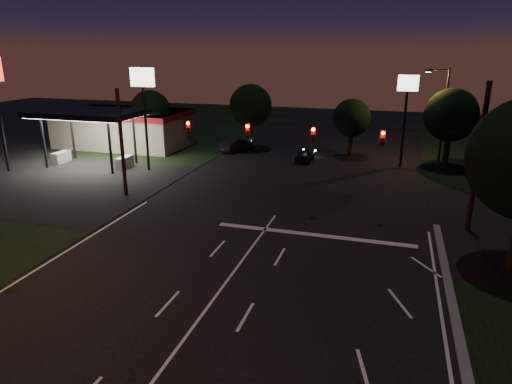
% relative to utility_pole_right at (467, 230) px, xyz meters
% --- Properties ---
extents(ground, '(140.00, 140.00, 0.00)m').
position_rel_utility_pole_right_xyz_m(ground, '(-12.00, -15.00, 0.00)').
color(ground, black).
rests_on(ground, ground).
extents(cross_street_left, '(20.00, 16.00, 0.02)m').
position_rel_utility_pole_right_xyz_m(cross_street_left, '(-32.00, 1.00, 0.00)').
color(cross_street_left, black).
rests_on(cross_street_left, ground).
extents(stop_bar, '(12.00, 0.50, 0.01)m').
position_rel_utility_pole_right_xyz_m(stop_bar, '(-9.00, -3.50, 0.01)').
color(stop_bar, silver).
rests_on(stop_bar, ground).
extents(utility_pole_right, '(0.30, 0.30, 9.00)m').
position_rel_utility_pole_right_xyz_m(utility_pole_right, '(0.00, 0.00, 0.00)').
color(utility_pole_right, black).
rests_on(utility_pole_right, ground).
extents(utility_pole_left, '(0.28, 0.28, 8.00)m').
position_rel_utility_pole_right_xyz_m(utility_pole_left, '(-24.00, 0.00, 0.00)').
color(utility_pole_left, black).
rests_on(utility_pole_left, ground).
extents(signal_span, '(24.00, 0.40, 1.56)m').
position_rel_utility_pole_right_xyz_m(signal_span, '(-12.00, -0.04, 5.50)').
color(signal_span, black).
rests_on(signal_span, ground).
extents(gas_station, '(14.20, 16.10, 5.25)m').
position_rel_utility_pole_right_xyz_m(gas_station, '(-33.86, 15.39, 2.38)').
color(gas_station, gray).
rests_on(gas_station, ground).
extents(pole_sign_left_near, '(2.20, 0.30, 9.10)m').
position_rel_utility_pole_right_xyz_m(pole_sign_left_near, '(-26.00, 7.00, 6.98)').
color(pole_sign_left_near, black).
rests_on(pole_sign_left_near, ground).
extents(pole_sign_right, '(1.80, 0.30, 8.40)m').
position_rel_utility_pole_right_xyz_m(pole_sign_right, '(-4.00, 15.00, 6.24)').
color(pole_sign_right, black).
rests_on(pole_sign_right, ground).
extents(street_light_right_far, '(2.20, 0.35, 9.00)m').
position_rel_utility_pole_right_xyz_m(street_light_right_far, '(-0.76, 17.00, 5.24)').
color(street_light_right_far, black).
rests_on(street_light_right_far, ground).
extents(tree_far_a, '(4.20, 4.20, 6.42)m').
position_rel_utility_pole_right_xyz_m(tree_far_a, '(-29.98, 15.12, 4.26)').
color(tree_far_a, black).
rests_on(tree_far_a, ground).
extents(tree_far_b, '(4.60, 4.60, 6.98)m').
position_rel_utility_pole_right_xyz_m(tree_far_b, '(-19.98, 19.13, 4.61)').
color(tree_far_b, black).
rests_on(tree_far_b, ground).
extents(tree_far_c, '(3.80, 3.80, 5.86)m').
position_rel_utility_pole_right_xyz_m(tree_far_c, '(-8.98, 18.10, 3.90)').
color(tree_far_c, black).
rests_on(tree_far_c, ground).
extents(tree_far_d, '(4.80, 4.80, 7.30)m').
position_rel_utility_pole_right_xyz_m(tree_far_d, '(0.02, 16.13, 4.83)').
color(tree_far_d, black).
rests_on(tree_far_d, ground).
extents(car_oncoming_a, '(1.54, 3.62, 1.22)m').
position_rel_utility_pole_right_xyz_m(car_oncoming_a, '(-13.00, 14.59, 0.61)').
color(car_oncoming_a, black).
rests_on(car_oncoming_a, ground).
extents(car_oncoming_b, '(2.73, 4.48, 1.39)m').
position_rel_utility_pole_right_xyz_m(car_oncoming_b, '(-21.00, 16.98, 0.70)').
color(car_oncoming_b, black).
rests_on(car_oncoming_b, ground).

